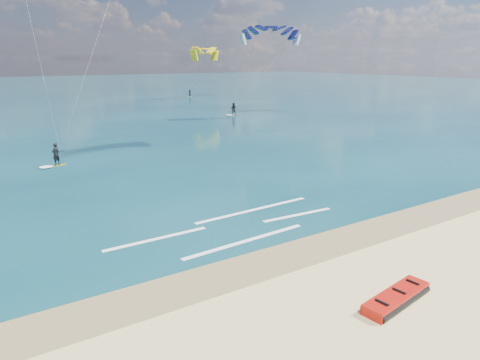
% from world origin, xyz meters
% --- Properties ---
extents(ground, '(320.00, 320.00, 0.00)m').
position_xyz_m(ground, '(0.00, 40.00, 0.00)').
color(ground, tan).
rests_on(ground, ground).
extents(wet_sand_strip, '(320.00, 2.40, 0.01)m').
position_xyz_m(wet_sand_strip, '(0.00, 3.00, 0.00)').
color(wet_sand_strip, brown).
rests_on(wet_sand_strip, ground).
extents(sea, '(320.00, 200.00, 0.04)m').
position_xyz_m(sea, '(0.00, 104.00, 0.02)').
color(sea, '#0A313C').
rests_on(sea, ground).
extents(packed_kite_left, '(3.27, 1.55, 0.40)m').
position_xyz_m(packed_kite_left, '(0.29, -1.61, 0.00)').
color(packed_kite_left, red).
rests_on(packed_kite_left, ground).
extents(kitesurfer_main, '(8.44, 6.70, 17.27)m').
position_xyz_m(kitesurfer_main, '(-4.82, 21.11, 8.98)').
color(kitesurfer_main, '#CFD719').
rests_on(kitesurfer_main, sea).
extents(kitesurfer_far, '(9.62, 7.09, 13.06)m').
position_xyz_m(kitesurfer_far, '(22.28, 39.48, 6.83)').
color(kitesurfer_far, gold).
rests_on(kitesurfer_far, sea).
extents(shoreline_foam, '(11.53, 3.63, 0.01)m').
position_xyz_m(shoreline_foam, '(-0.39, 6.71, 0.05)').
color(shoreline_foam, white).
rests_on(shoreline_foam, ground).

